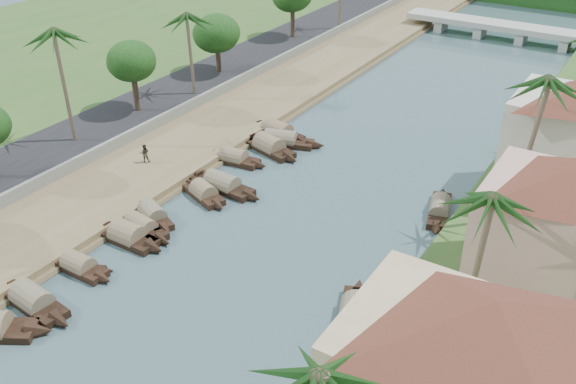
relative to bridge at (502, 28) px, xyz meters
The scene contains 30 objects.
ground 72.02m from the bridge, 90.00° to the right, with size 220.00×220.00×0.00m, color #3D565C.
left_bank 54.42m from the bridge, 107.10° to the right, with size 10.00×180.00×0.80m, color brown.
right_bank 55.37m from the bridge, 69.93° to the right, with size 16.00×180.00×1.20m, color #2B5220.
road 57.49m from the bridge, 115.23° to the right, with size 8.00×180.00×1.40m, color black.
retaining_wall 55.79m from the bridge, 111.23° to the right, with size 0.40×180.00×1.10m, color slate.
bridge is the anchor object (origin of this frame).
building_mid 61.51m from the bridge, 70.98° to the right, with size 14.11×14.11×9.70m.
sampan_3 76.39m from the bridge, 96.83° to the right, with size 8.08×2.52×2.15m.
sampan_4 72.22m from the bridge, 97.50° to the right, with size 6.38×1.64×1.87m.
sampan_5 67.67m from the bridge, 97.77° to the right, with size 7.07×2.04×2.25m.
sampan_6 64.55m from the bridge, 98.56° to the right, with size 6.64×4.08×2.01m.
sampan_7 66.19m from the bridge, 97.99° to the right, with size 7.04×2.47×1.89m.
sampan_8 59.48m from the bridge, 98.07° to the right, with size 6.38×3.66×1.98m.
sampan_9 57.43m from the bridge, 97.90° to the right, with size 8.60×2.27×2.16m.
sampan_10 53.26m from the bridge, 100.85° to the right, with size 7.13×2.22×1.97m.
sampan_11 49.29m from the bridge, 99.99° to the right, with size 8.27×3.98×2.31m.
sampan_12 47.48m from the bridge, 100.15° to the right, with size 9.07×4.30×2.15m.
sampan_13 46.23m from the bridge, 102.19° to the right, with size 8.49×3.18×2.27m.
sampan_15 66.90m from the bridge, 81.85° to the right, with size 4.52×8.37×2.22m.
sampan_16 51.77m from the bridge, 79.44° to the right, with size 3.29×7.67×1.89m.
canoe_1 72.06m from the bridge, 97.43° to the right, with size 4.47×2.74×0.75m.
canoe_2 49.42m from the bridge, 101.77° to the right, with size 6.00×2.97×0.88m.
palm_0 84.10m from the bridge, 79.64° to the right, with size 3.20×3.20×12.95m.
palm_1 67.52m from the bridge, 76.17° to the right, with size 3.20×3.20×11.08m.
palm_2 53.93m from the bridge, 73.52° to the right, with size 3.20×3.20×12.92m.
palm_5 64.09m from the bridge, 112.27° to the right, with size 3.20×3.20×11.97m.
palm_6 49.15m from the bridge, 116.99° to the right, with size 3.20×3.20×10.21m.
tree_3 55.70m from the bridge, 115.63° to the right, with size 4.87×4.87×7.28m.
tree_4 43.47m from the bridge, 123.69° to the right, with size 5.33×5.33×6.85m.
person_far 59.83m from the bridge, 105.44° to the right, with size 0.85×0.66×1.75m, color #3A3828.
Camera 1 is at (22.34, -22.81, 27.51)m, focal length 40.00 mm.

